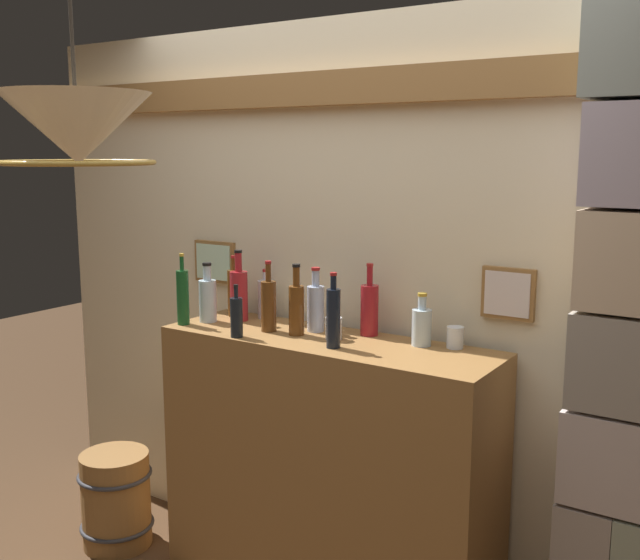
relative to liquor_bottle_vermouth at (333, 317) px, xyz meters
The scene contains 19 objects.
panelled_rear_partition 0.40m from the liquor_bottle_vermouth, 103.44° to the left, with size 3.66×0.15×2.45m.
stone_pillar 1.07m from the liquor_bottle_vermouth, 14.07° to the left, with size 0.39×0.31×2.39m.
bar_shelf_unit 0.71m from the liquor_bottle_vermouth, 133.68° to the left, with size 1.43×0.43×1.15m, color olive.
liquor_bottle_vermouth is the anchor object (origin of this frame).
liquor_bottle_amaro 0.63m from the liquor_bottle_vermouth, 164.88° to the left, with size 0.08×0.08×0.32m.
liquor_bottle_whiskey 0.25m from the liquor_bottle_vermouth, 159.65° to the left, with size 0.06×0.06×0.30m.
liquor_bottle_brandy 0.25m from the liquor_bottle_vermouth, 86.16° to the left, with size 0.07×0.07×0.30m.
liquor_bottle_vodka 0.59m from the liquor_bottle_vermouth, 153.52° to the left, with size 0.07×0.07×0.23m.
liquor_bottle_tequila 0.76m from the liquor_bottle_vermouth, behind, with size 0.05×0.05×0.31m.
liquor_bottle_bourbon 0.35m from the liquor_bottle_vermouth, 39.11° to the left, with size 0.08×0.08×0.21m.
liquor_bottle_scotch 0.38m from the liquor_bottle_vermouth, 168.64° to the left, with size 0.06×0.06×0.30m.
liquor_bottle_gin 0.43m from the liquor_bottle_vermouth, 169.52° to the right, with size 0.05×0.05×0.22m.
liquor_bottle_rye 0.71m from the liquor_bottle_vermouth, behind, with size 0.08×0.08×0.26m.
liquor_bottle_sherry 0.72m from the liquor_bottle_vermouth, 162.09° to the left, with size 0.06×0.06×0.28m.
liquor_bottle_mezcal 0.28m from the liquor_bottle_vermouth, 138.04° to the left, with size 0.07×0.07×0.27m.
glass_tumbler_rocks 0.15m from the liquor_bottle_vermouth, 121.81° to the left, with size 0.07×0.07×0.09m.
glass_tumbler_highball 0.48m from the liquor_bottle_vermouth, 32.91° to the left, with size 0.07×0.07×0.08m.
pendant_lamp 1.16m from the liquor_bottle_vermouth, 114.52° to the right, with size 0.46×0.46×0.52m.
wooden_barrel 1.58m from the liquor_bottle_vermouth, behind, with size 0.35×0.35×0.46m.
Camera 1 is at (1.58, -1.64, 1.90)m, focal length 41.66 mm.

